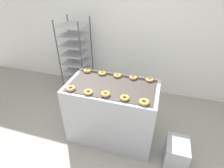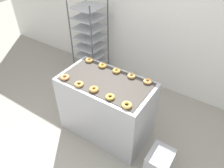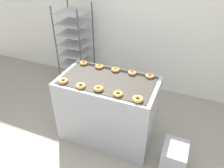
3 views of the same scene
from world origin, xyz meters
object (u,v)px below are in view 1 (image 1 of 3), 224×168
(donut_near_leftmost, at_px, (71,88))
(donut_far_leftmost, at_px, (87,71))
(donut_far_left, at_px, (102,73))
(donut_far_center, at_px, (117,75))
(glaze_bin, at_px, (176,153))
(donut_near_center, at_px, (106,94))
(donut_near_rightmost, at_px, (144,102))
(baking_rack_cart, at_px, (76,58))
(donut_far_right, at_px, (133,77))
(donut_near_right, at_px, (125,98))
(donut_near_left, at_px, (88,92))
(fryer_machine, at_px, (112,112))
(donut_far_rightmost, at_px, (150,80))

(donut_near_leftmost, height_order, donut_far_leftmost, same)
(donut_far_left, distance_m, donut_far_center, 0.24)
(glaze_bin, height_order, donut_far_center, donut_far_center)
(donut_near_leftmost, height_order, donut_near_center, donut_near_center)
(donut_near_rightmost, height_order, donut_far_left, same)
(baking_rack_cart, bearing_deg, donut_far_center, -35.83)
(donut_near_center, distance_m, donut_far_leftmost, 0.70)
(baking_rack_cart, distance_m, donut_far_right, 1.55)
(glaze_bin, distance_m, donut_far_left, 1.54)
(donut_near_center, xyz_separation_m, donut_far_center, (0.02, 0.50, -0.00))
(donut_near_center, relative_size, donut_near_right, 1.04)
(donut_far_leftmost, height_order, donut_far_left, same)
(donut_near_left, bearing_deg, fryer_machine, 48.72)
(glaze_bin, bearing_deg, donut_far_leftmost, 160.84)
(glaze_bin, relative_size, donut_near_rightmost, 3.27)
(donut_far_leftmost, relative_size, donut_far_right, 1.03)
(baking_rack_cart, height_order, donut_far_leftmost, baking_rack_cart)
(donut_near_leftmost, bearing_deg, glaze_bin, 0.42)
(donut_near_left, xyz_separation_m, donut_near_center, (0.23, 0.02, 0.00))
(donut_far_leftmost, xyz_separation_m, donut_far_right, (0.73, -0.00, 0.00))
(donut_near_left, distance_m, donut_far_right, 0.71)
(baking_rack_cart, height_order, donut_near_leftmost, baking_rack_cart)
(donut_far_left, bearing_deg, fryer_machine, -47.27)
(donut_far_leftmost, bearing_deg, donut_far_rightmost, 0.58)
(baking_rack_cart, bearing_deg, donut_near_left, -57.06)
(donut_near_left, bearing_deg, donut_near_right, 1.67)
(donut_far_leftmost, bearing_deg, donut_near_center, -47.03)
(glaze_bin, distance_m, donut_near_right, 1.09)
(fryer_machine, xyz_separation_m, donut_far_rightmost, (0.48, 0.27, 0.51))
(donut_far_leftmost, bearing_deg, fryer_machine, -28.39)
(donut_near_center, height_order, donut_far_rightmost, donut_near_center)
(fryer_machine, height_order, donut_far_leftmost, donut_far_leftmost)
(baking_rack_cart, xyz_separation_m, donut_far_center, (1.09, -0.79, 0.19))
(donut_near_rightmost, relative_size, donut_far_leftmost, 1.04)
(baking_rack_cart, distance_m, donut_near_rightmost, 2.05)
(baking_rack_cart, height_order, glaze_bin, baking_rack_cart)
(donut_far_center, bearing_deg, donut_near_right, -65.55)
(donut_near_rightmost, bearing_deg, fryer_machine, 150.81)
(donut_near_center, height_order, donut_far_right, donut_near_center)
(donut_near_rightmost, bearing_deg, donut_near_leftmost, 179.54)
(donut_far_leftmost, xyz_separation_m, donut_far_rightmost, (0.96, 0.01, -0.00))
(fryer_machine, bearing_deg, donut_far_left, 132.73)
(glaze_bin, bearing_deg, donut_near_rightmost, -177.89)
(donut_far_leftmost, bearing_deg, donut_near_right, -35.55)
(fryer_machine, relative_size, donut_near_right, 11.15)
(donut_near_center, bearing_deg, donut_near_right, -1.74)
(glaze_bin, bearing_deg, donut_near_right, -179.50)
(donut_far_left, relative_size, donut_far_center, 1.02)
(glaze_bin, height_order, donut_near_leftmost, donut_near_leftmost)
(donut_near_leftmost, xyz_separation_m, donut_near_left, (0.26, -0.01, -0.00))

